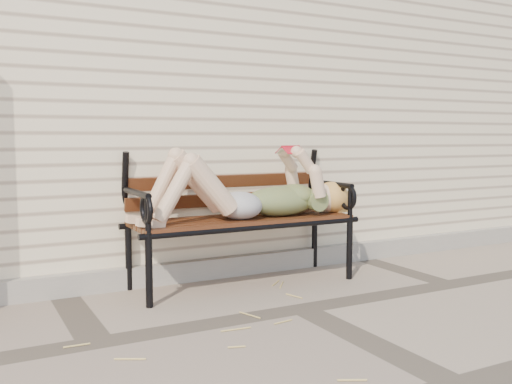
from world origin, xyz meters
TOP-DOWN VIEW (x-y plane):
  - ground at (0.00, 0.00)m, footprint 80.00×80.00m
  - house_wall at (0.00, 3.00)m, footprint 8.00×4.00m
  - foundation_strip at (0.00, 0.97)m, footprint 8.00×0.10m
  - garden_bench at (-0.05, 0.81)m, footprint 1.74×0.69m
  - reading_woman at (-0.04, 0.67)m, footprint 1.64×0.37m
  - straw_scatter at (-0.96, -0.35)m, footprint 2.91×1.50m

SIDE VIEW (x-z plane):
  - ground at x=0.00m, z-range 0.00..0.00m
  - straw_scatter at x=-0.96m, z-range 0.00..0.01m
  - foundation_strip at x=0.00m, z-range 0.00..0.15m
  - garden_bench at x=-0.05m, z-range 0.07..1.20m
  - reading_woman at x=-0.04m, z-range 0.41..0.93m
  - house_wall at x=0.00m, z-range 0.00..3.00m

